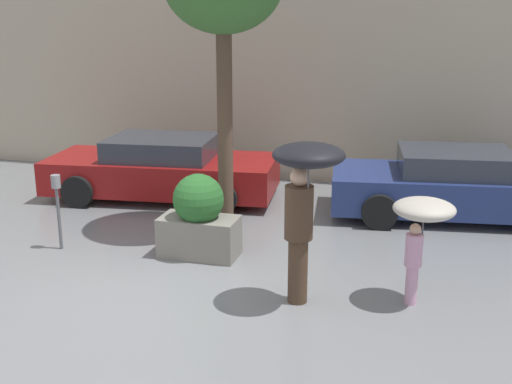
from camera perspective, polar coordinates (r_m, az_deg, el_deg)
name	(u,v)px	position (r m, az deg, el deg)	size (l,w,h in m)	color
ground_plane	(143,297)	(8.45, -10.01, -9.22)	(40.00, 40.00, 0.00)	slate
building_facade	(269,37)	(13.81, 1.19, 13.58)	(18.00, 0.30, 6.00)	#B7A88E
planter_box	(199,218)	(9.51, -5.10, -2.32)	(1.16, 0.75, 1.26)	gray
person_adult	(304,187)	(7.65, 4.32, 0.42)	(0.86, 0.86, 2.06)	#473323
person_child	(422,219)	(8.02, 14.54, -2.35)	(0.75, 0.75, 1.36)	#D199B7
parked_car_near	(162,169)	(12.62, -8.32, 2.03)	(4.56, 2.35, 1.20)	maroon
parked_car_far	(453,185)	(11.85, 17.15, 0.57)	(4.43, 2.41, 1.20)	navy
parking_meter	(57,196)	(10.13, -17.27, -0.33)	(0.14, 0.14, 1.17)	#595B60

